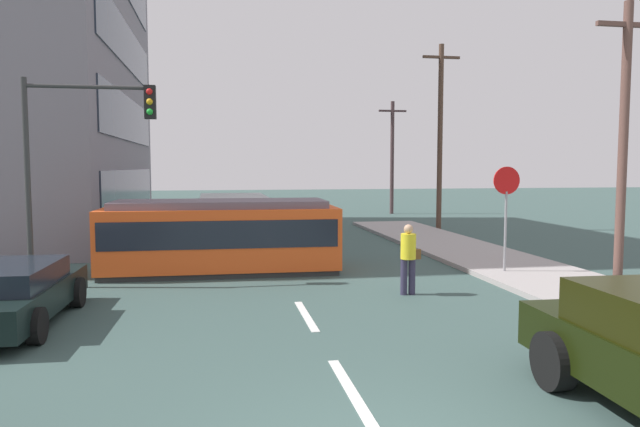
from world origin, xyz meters
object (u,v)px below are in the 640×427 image
at_px(utility_pole_near, 623,136).
at_px(utility_pole_far, 392,155).
at_px(utility_pole_mid, 440,134).
at_px(stop_sign, 506,197).
at_px(streetcar_tram, 221,235).
at_px(pedestrian_crossing, 408,255).
at_px(city_bus, 234,218).
at_px(parked_sedan_mid, 10,294).
at_px(traffic_light_mast, 79,141).

bearing_deg(utility_pole_near, utility_pole_far, 88.87).
distance_m(utility_pole_near, utility_pole_far, 22.04).
bearing_deg(utility_pole_mid, stop_sign, -102.74).
distance_m(stop_sign, utility_pole_far, 21.36).
height_order(streetcar_tram, pedestrian_crossing, streetcar_tram).
bearing_deg(city_bus, stop_sign, -45.84).
xyz_separation_m(parked_sedan_mid, stop_sign, (11.70, 3.09, 1.57)).
xyz_separation_m(streetcar_tram, utility_pole_near, (10.48, -3.00, 2.76)).
height_order(utility_pole_near, utility_pole_mid, utility_pole_mid).
distance_m(city_bus, parked_sedan_mid, 11.43).
xyz_separation_m(city_bus, traffic_light_mast, (-3.98, -6.80, 2.57)).
xyz_separation_m(parked_sedan_mid, traffic_light_mast, (0.53, 3.70, 3.03)).
distance_m(streetcar_tram, utility_pole_far, 22.11).
xyz_separation_m(streetcar_tram, utility_pole_far, (10.92, 19.04, 2.67)).
bearing_deg(utility_pole_mid, city_bus, -157.62).
distance_m(pedestrian_crossing, utility_pole_mid, 14.96).
bearing_deg(pedestrian_crossing, utility_pole_near, 7.55).
relative_size(parked_sedan_mid, utility_pole_near, 0.62).
bearing_deg(streetcar_tram, utility_pole_near, -15.97).
distance_m(city_bus, utility_pole_near, 13.31).
height_order(streetcar_tram, parked_sedan_mid, streetcar_tram).
bearing_deg(city_bus, utility_pole_near, -40.10).
distance_m(utility_pole_near, utility_pole_mid, 12.44).
bearing_deg(streetcar_tram, stop_sign, -14.67).
bearing_deg(traffic_light_mast, pedestrian_crossing, -17.17).
xyz_separation_m(stop_sign, utility_pole_mid, (2.59, 11.44, 2.34)).
xyz_separation_m(parked_sedan_mid, utility_pole_far, (14.90, 24.15, 3.12)).
xyz_separation_m(stop_sign, utility_pole_near, (2.77, -0.98, 1.63)).
relative_size(stop_sign, utility_pole_far, 0.40).
distance_m(streetcar_tram, city_bus, 5.41).
distance_m(streetcar_tram, pedestrian_crossing, 5.77).
bearing_deg(traffic_light_mast, stop_sign, -3.12).
bearing_deg(traffic_light_mast, streetcar_tram, 22.20).
bearing_deg(utility_pole_far, parked_sedan_mid, -121.68).
bearing_deg(pedestrian_crossing, traffic_light_mast, 162.83).
relative_size(streetcar_tram, traffic_light_mast, 1.28).
height_order(streetcar_tram, utility_pole_near, utility_pole_near).
height_order(pedestrian_crossing, stop_sign, stop_sign).
distance_m(city_bus, utility_pole_far, 17.36).
relative_size(traffic_light_mast, utility_pole_mid, 0.60).
bearing_deg(stop_sign, parked_sedan_mid, -165.21).
height_order(city_bus, traffic_light_mast, traffic_light_mast).
xyz_separation_m(utility_pole_near, utility_pole_mid, (-0.18, 12.42, 0.71)).
distance_m(streetcar_tram, stop_sign, 8.06).
distance_m(traffic_light_mast, utility_pole_far, 25.00).
bearing_deg(utility_pole_far, traffic_light_mast, -125.10).
distance_m(streetcar_tram, utility_pole_mid, 14.38).
relative_size(parked_sedan_mid, traffic_light_mast, 0.87).
distance_m(parked_sedan_mid, utility_pole_far, 28.55).
bearing_deg(parked_sedan_mid, utility_pole_near, 8.29).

